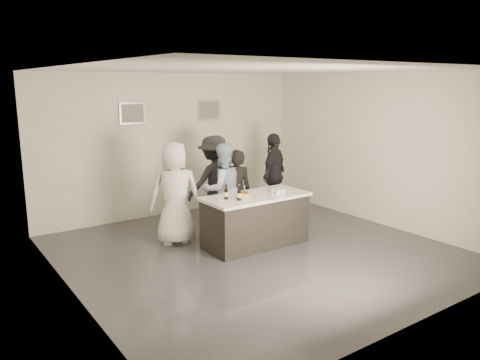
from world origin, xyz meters
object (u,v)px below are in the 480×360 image
(person_guest_back, at_px, (215,181))
(person_main_black, at_px, (236,192))
(bar_counter, at_px, (256,220))
(beer_bottle_a, at_px, (226,192))
(cake, at_px, (243,196))
(person_main_blue, at_px, (223,189))
(person_guest_right, at_px, (274,174))
(beer_bottle_b, at_px, (239,193))
(person_guest_left, at_px, (175,193))

(person_guest_back, bearing_deg, person_main_black, 93.53)
(bar_counter, bearing_deg, beer_bottle_a, 175.59)
(cake, distance_m, person_main_blue, 0.94)
(cake, xyz_separation_m, person_guest_back, (0.36, 1.47, -0.04))
(person_guest_right, bearing_deg, person_main_black, -6.84)
(beer_bottle_b, xyz_separation_m, person_guest_back, (0.49, 1.55, -0.13))
(bar_counter, relative_size, beer_bottle_b, 7.15)
(person_guest_left, bearing_deg, beer_bottle_b, 141.25)
(beer_bottle_a, xyz_separation_m, person_guest_right, (2.07, 1.29, -0.15))
(person_main_blue, relative_size, person_guest_back, 0.96)
(cake, bearing_deg, person_guest_back, 76.25)
(person_guest_left, distance_m, person_guest_right, 2.62)
(person_guest_back, bearing_deg, person_guest_left, 22.76)
(person_main_black, bearing_deg, person_guest_left, 16.26)
(bar_counter, height_order, beer_bottle_a, beer_bottle_a)
(cake, height_order, beer_bottle_a, beer_bottle_a)
(person_main_black, height_order, person_guest_back, person_guest_back)
(beer_bottle_a, distance_m, person_guest_back, 1.50)
(beer_bottle_b, relative_size, person_guest_left, 0.14)
(person_main_blue, bearing_deg, person_guest_left, 5.34)
(bar_counter, relative_size, cake, 8.29)
(beer_bottle_a, height_order, person_main_blue, person_main_blue)
(bar_counter, height_order, person_main_blue, person_main_blue)
(bar_counter, relative_size, person_main_black, 1.16)
(bar_counter, relative_size, person_guest_right, 1.06)
(cake, height_order, beer_bottle_b, beer_bottle_b)
(beer_bottle_b, xyz_separation_m, person_main_black, (0.55, 0.89, -0.23))
(person_main_blue, bearing_deg, beer_bottle_b, 80.33)
(bar_counter, distance_m, person_guest_back, 1.48)
(bar_counter, xyz_separation_m, beer_bottle_a, (-0.58, 0.04, 0.58))
(person_guest_back, bearing_deg, cake, 74.86)
(person_guest_right, bearing_deg, person_guest_back, -32.57)
(beer_bottle_b, height_order, person_main_blue, person_main_blue)
(bar_counter, relative_size, person_guest_back, 1.04)
(person_main_blue, bearing_deg, cake, 86.60)
(person_guest_left, xyz_separation_m, person_guest_right, (2.58, 0.44, -0.02))
(bar_counter, xyz_separation_m, person_guest_back, (0.04, 1.41, 0.45))
(cake, bearing_deg, person_main_black, 62.86)
(beer_bottle_a, xyz_separation_m, person_main_black, (0.68, 0.70, -0.23))
(person_main_black, relative_size, person_guest_back, 0.89)
(bar_counter, distance_m, cake, 0.59)
(cake, bearing_deg, beer_bottle_a, 156.92)
(person_main_blue, relative_size, person_guest_right, 0.97)
(bar_counter, relative_size, person_main_blue, 1.08)
(beer_bottle_b, height_order, person_guest_back, person_guest_back)
(person_guest_left, bearing_deg, person_guest_back, -136.14)
(person_guest_back, bearing_deg, person_main_blue, 71.23)
(bar_counter, distance_m, beer_bottle_a, 0.82)
(beer_bottle_a, relative_size, beer_bottle_b, 1.00)
(bar_counter, xyz_separation_m, beer_bottle_b, (-0.45, -0.14, 0.58))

